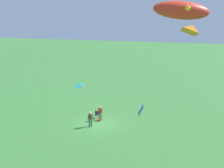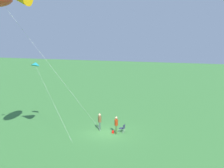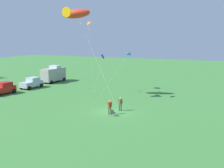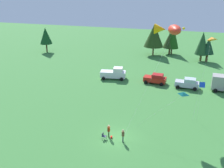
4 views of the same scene
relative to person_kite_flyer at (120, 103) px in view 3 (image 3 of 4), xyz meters
The scene contains 12 objects.
ground_plane 1.54m from the person_kite_flyer, 148.57° to the left, with size 160.00×160.00×0.00m, color #3B7A37.
person_kite_flyer is the anchor object (origin of this frame).
folding_chair 2.53m from the person_kite_flyer, behind, with size 0.53×0.53×0.82m.
person_spectator 2.05m from the person_kite_flyer, 163.91° to the left, with size 0.41×0.56×1.74m.
backpack_on_grass 1.91m from the person_kite_flyer, 163.39° to the left, with size 0.32×0.22×0.22m, color red.
car_red_sedan 20.94m from the person_kite_flyer, 86.30° to the left, with size 4.36×2.55×1.89m.
car_silver_compact 21.37m from the person_kite_flyer, 70.02° to the left, with size 4.29×2.39×1.89m.
van_motorhome_grey 24.81m from the person_kite_flyer, 55.15° to the left, with size 5.55×2.93×3.34m.
kite_large_fish 15.02m from the person_kite_flyer, 64.87° to the left, with size 6.17×10.95×13.26m.
kite_delta_orange 16.87m from the person_kite_flyer, 45.49° to the left, with size 1.88×2.16×11.78m.
kite_delta_teal 8.70m from the person_kite_flyer, 11.16° to the left, with size 6.14×3.56×6.98m.
kite_diamond_blue 12.01m from the person_kite_flyer, 37.17° to the left, with size 0.73×1.86×6.28m.
Camera 3 is at (-28.36, -12.31, 9.08)m, focal length 42.00 mm.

